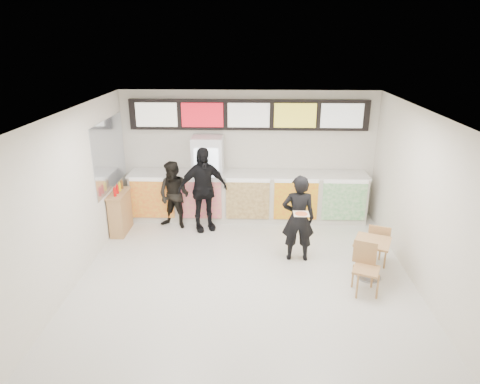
{
  "coord_description": "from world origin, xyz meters",
  "views": [
    {
      "loc": [
        0.12,
        -6.41,
        4.14
      ],
      "look_at": [
        -0.13,
        1.2,
        1.37
      ],
      "focal_mm": 32.0,
      "sensor_mm": 36.0,
      "label": 1
    }
  ],
  "objects_px": {
    "drinks_fridge": "(208,178)",
    "customer_main": "(298,218)",
    "customer_left": "(174,195)",
    "cafe_table": "(371,252)",
    "customer_mid": "(203,189)",
    "condiment_ledge": "(120,212)",
    "service_counter": "(248,196)"
  },
  "relations": [
    {
      "from": "drinks_fridge",
      "to": "customer_mid",
      "type": "distance_m",
      "value": 0.65
    },
    {
      "from": "customer_main",
      "to": "cafe_table",
      "type": "distance_m",
      "value": 1.46
    },
    {
      "from": "condiment_ledge",
      "to": "customer_main",
      "type": "bearing_deg",
      "value": -16.39
    },
    {
      "from": "condiment_ledge",
      "to": "drinks_fridge",
      "type": "bearing_deg",
      "value": 24.33
    },
    {
      "from": "service_counter",
      "to": "customer_main",
      "type": "height_order",
      "value": "customer_main"
    },
    {
      "from": "service_counter",
      "to": "cafe_table",
      "type": "distance_m",
      "value": 3.45
    },
    {
      "from": "cafe_table",
      "to": "service_counter",
      "type": "bearing_deg",
      "value": 152.77
    },
    {
      "from": "customer_mid",
      "to": "cafe_table",
      "type": "xyz_separation_m",
      "value": [
        3.24,
        -1.99,
        -0.44
      ]
    },
    {
      "from": "cafe_table",
      "to": "customer_left",
      "type": "bearing_deg",
      "value": 174.11
    },
    {
      "from": "customer_main",
      "to": "service_counter",
      "type": "bearing_deg",
      "value": -62.44
    },
    {
      "from": "cafe_table",
      "to": "condiment_ledge",
      "type": "relative_size",
      "value": 1.39
    },
    {
      "from": "drinks_fridge",
      "to": "customer_main",
      "type": "height_order",
      "value": "drinks_fridge"
    },
    {
      "from": "customer_main",
      "to": "customer_left",
      "type": "xyz_separation_m",
      "value": [
        -2.65,
        1.41,
        -0.09
      ]
    },
    {
      "from": "drinks_fridge",
      "to": "customer_main",
      "type": "relative_size",
      "value": 1.16
    },
    {
      "from": "drinks_fridge",
      "to": "customer_left",
      "type": "distance_m",
      "value": 0.94
    },
    {
      "from": "customer_mid",
      "to": "condiment_ledge",
      "type": "bearing_deg",
      "value": 163.18
    },
    {
      "from": "customer_main",
      "to": "customer_mid",
      "type": "relative_size",
      "value": 0.9
    },
    {
      "from": "customer_main",
      "to": "cafe_table",
      "type": "relative_size",
      "value": 1.12
    },
    {
      "from": "customer_main",
      "to": "condiment_ledge",
      "type": "relative_size",
      "value": 1.55
    },
    {
      "from": "service_counter",
      "to": "customer_mid",
      "type": "relative_size",
      "value": 2.91
    },
    {
      "from": "customer_main",
      "to": "condiment_ledge",
      "type": "xyz_separation_m",
      "value": [
        -3.81,
        1.12,
        -0.39
      ]
    },
    {
      "from": "drinks_fridge",
      "to": "customer_main",
      "type": "bearing_deg",
      "value": -45.69
    },
    {
      "from": "customer_mid",
      "to": "cafe_table",
      "type": "relative_size",
      "value": 1.23
    },
    {
      "from": "customer_main",
      "to": "customer_mid",
      "type": "xyz_separation_m",
      "value": [
        -1.99,
        1.33,
        0.09
      ]
    },
    {
      "from": "customer_main",
      "to": "customer_mid",
      "type": "bearing_deg",
      "value": -33.09
    },
    {
      "from": "service_counter",
      "to": "cafe_table",
      "type": "bearing_deg",
      "value": -49.37
    },
    {
      "from": "customer_left",
      "to": "cafe_table",
      "type": "distance_m",
      "value": 4.43
    },
    {
      "from": "customer_mid",
      "to": "cafe_table",
      "type": "distance_m",
      "value": 3.83
    },
    {
      "from": "drinks_fridge",
      "to": "customer_left",
      "type": "height_order",
      "value": "drinks_fridge"
    },
    {
      "from": "service_counter",
      "to": "customer_mid",
      "type": "height_order",
      "value": "customer_mid"
    },
    {
      "from": "customer_left",
      "to": "drinks_fridge",
      "type": "bearing_deg",
      "value": 56.3
    },
    {
      "from": "drinks_fridge",
      "to": "condiment_ledge",
      "type": "height_order",
      "value": "drinks_fridge"
    }
  ]
}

